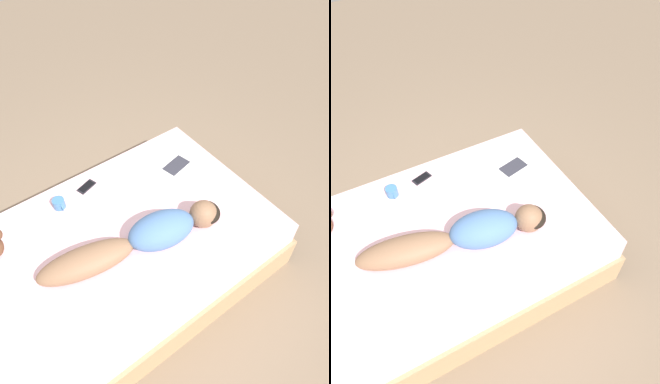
% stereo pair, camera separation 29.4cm
% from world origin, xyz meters
% --- Properties ---
extents(ground_plane, '(12.00, 12.00, 0.00)m').
position_xyz_m(ground_plane, '(0.00, 0.00, 0.00)').
color(ground_plane, '#7A6651').
extents(bed, '(1.52, 2.28, 0.51)m').
position_xyz_m(bed, '(0.00, 0.00, 0.25)').
color(bed, tan).
rests_on(bed, ground_plane).
extents(person, '(0.49, 1.37, 0.22)m').
position_xyz_m(person, '(0.18, 0.09, 0.61)').
color(person, brown).
rests_on(person, bed).
extents(open_magazine, '(0.47, 0.40, 0.01)m').
position_xyz_m(open_magazine, '(-0.41, 0.75, 0.52)').
color(open_magazine, white).
rests_on(open_magazine, bed).
extents(coffee_mug, '(0.13, 0.09, 0.08)m').
position_xyz_m(coffee_mug, '(-0.51, -0.23, 0.56)').
color(coffee_mug, teal).
rests_on(coffee_mug, bed).
extents(cell_phone, '(0.12, 0.17, 0.01)m').
position_xyz_m(cell_phone, '(-0.57, 0.04, 0.52)').
color(cell_phone, black).
rests_on(cell_phone, bed).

